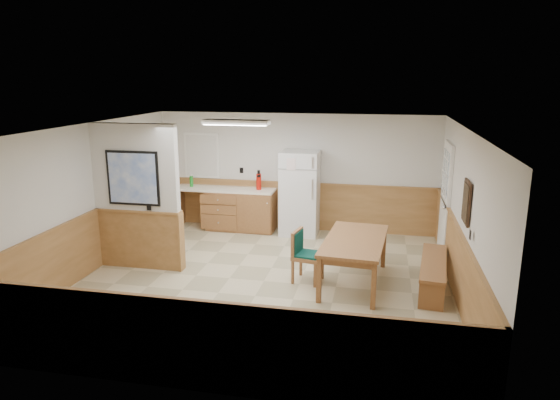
% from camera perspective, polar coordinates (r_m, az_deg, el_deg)
% --- Properties ---
extents(ground, '(6.00, 6.00, 0.00)m').
position_cam_1_polar(ground, '(8.24, -1.85, -9.24)').
color(ground, '#C8B990').
rests_on(ground, ground).
extents(ceiling, '(6.00, 6.00, 0.02)m').
position_cam_1_polar(ceiling, '(7.62, -2.00, 8.33)').
color(ceiling, white).
rests_on(ceiling, back_wall).
extents(back_wall, '(6.00, 0.02, 2.50)m').
position_cam_1_polar(back_wall, '(10.71, 1.79, 3.19)').
color(back_wall, silver).
rests_on(back_wall, ground).
extents(right_wall, '(0.02, 6.00, 2.50)m').
position_cam_1_polar(right_wall, '(7.73, 20.27, -1.88)').
color(right_wall, silver).
rests_on(right_wall, ground).
extents(left_wall, '(0.02, 6.00, 2.50)m').
position_cam_1_polar(left_wall, '(9.00, -20.85, 0.21)').
color(left_wall, silver).
rests_on(left_wall, ground).
extents(wainscot_back, '(6.00, 0.04, 1.00)m').
position_cam_1_polar(wainscot_back, '(10.85, 1.75, -0.72)').
color(wainscot_back, '#B07C46').
rests_on(wainscot_back, ground).
extents(wainscot_right, '(0.04, 6.00, 1.00)m').
position_cam_1_polar(wainscot_right, '(7.96, 19.67, -7.08)').
color(wainscot_right, '#B07C46').
rests_on(wainscot_right, ground).
extents(wainscot_left, '(0.04, 6.00, 1.00)m').
position_cam_1_polar(wainscot_left, '(9.18, -20.34, -4.34)').
color(wainscot_left, '#B07C46').
rests_on(wainscot_left, ground).
extents(partition_wall, '(1.50, 0.20, 2.50)m').
position_cam_1_polar(partition_wall, '(8.80, -16.03, 0.17)').
color(partition_wall, silver).
rests_on(partition_wall, ground).
extents(kitchen_counter, '(2.20, 0.61, 1.00)m').
position_cam_1_polar(kitchen_counter, '(10.84, -4.83, -0.99)').
color(kitchen_counter, '#8F5F32').
rests_on(kitchen_counter, ground).
extents(exterior_door, '(0.07, 1.02, 2.15)m').
position_cam_1_polar(exterior_door, '(9.60, 18.34, 0.02)').
color(exterior_door, white).
rests_on(exterior_door, ground).
extents(kitchen_window, '(0.80, 0.04, 1.00)m').
position_cam_1_polar(kitchen_window, '(11.17, -8.93, 5.04)').
color(kitchen_window, white).
rests_on(kitchen_window, back_wall).
extents(wall_painting, '(0.04, 0.50, 0.60)m').
position_cam_1_polar(wall_painting, '(7.37, 20.53, -0.24)').
color(wall_painting, '#301F13').
rests_on(wall_painting, right_wall).
extents(fluorescent_fixture, '(1.20, 0.30, 0.09)m').
position_cam_1_polar(fluorescent_fixture, '(9.08, -5.04, 8.84)').
color(fluorescent_fixture, white).
rests_on(fluorescent_fixture, ceiling).
extents(refrigerator, '(0.78, 0.72, 1.76)m').
position_cam_1_polar(refrigerator, '(10.40, 2.28, 0.79)').
color(refrigerator, white).
rests_on(refrigerator, ground).
extents(dining_table, '(1.05, 1.89, 0.75)m').
position_cam_1_polar(dining_table, '(8.01, 8.54, -5.03)').
color(dining_table, '#A56E3C').
rests_on(dining_table, ground).
extents(dining_bench, '(0.56, 1.74, 0.45)m').
position_cam_1_polar(dining_bench, '(8.22, 17.12, -7.35)').
color(dining_bench, '#A56E3C').
rests_on(dining_bench, ground).
extents(dining_chair, '(0.68, 0.52, 0.85)m').
position_cam_1_polar(dining_chair, '(8.10, 2.63, -5.91)').
color(dining_chair, '#A56E3C').
rests_on(dining_chair, ground).
extents(fire_extinguisher, '(0.13, 0.13, 0.42)m').
position_cam_1_polar(fire_extinguisher, '(10.60, -2.45, 2.17)').
color(fire_extinguisher, red).
rests_on(fire_extinguisher, kitchen_counter).
extents(soap_bottle, '(0.08, 0.08, 0.24)m').
position_cam_1_polar(soap_bottle, '(11.07, -10.09, 2.12)').
color(soap_bottle, green).
rests_on(soap_bottle, kitchen_counter).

